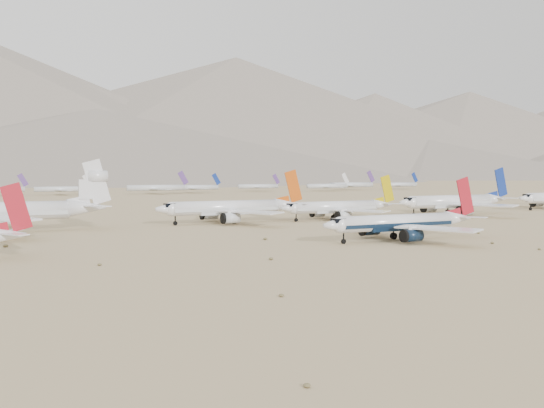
# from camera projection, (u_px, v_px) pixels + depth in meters

# --- Properties ---
(ground) EXTENTS (7000.00, 7000.00, 0.00)m
(ground) POSITION_uv_depth(u_px,v_px,m) (408.00, 239.00, 142.43)
(ground) COLOR #9C855B
(ground) RESTS_ON ground
(main_airliner) EXTENTS (41.77, 40.80, 14.74)m
(main_airliner) POSITION_uv_depth(u_px,v_px,m) (403.00, 223.00, 140.73)
(main_airliner) COLOR white
(main_airliner) RESTS_ON ground
(row2_navy_widebody) EXTENTS (49.91, 48.81, 17.76)m
(row2_navy_widebody) POSITION_uv_depth(u_px,v_px,m) (455.00, 202.00, 222.57)
(row2_navy_widebody) COLOR white
(row2_navy_widebody) RESTS_ON ground
(row2_gold_tail) EXTENTS (42.18, 41.25, 15.02)m
(row2_gold_tail) POSITION_uv_depth(u_px,v_px,m) (340.00, 207.00, 200.57)
(row2_gold_tail) COLOR white
(row2_gold_tail) RESTS_ON ground
(row2_orange_tail) EXTENTS (46.90, 45.88, 16.73)m
(row2_orange_tail) POSITION_uv_depth(u_px,v_px,m) (232.00, 208.00, 188.31)
(row2_orange_tail) COLOR white
(row2_orange_tail) RESTS_ON ground
(distant_storage_row) EXTENTS (576.05, 60.51, 15.34)m
(distant_storage_row) POSITION_uv_depth(u_px,v_px,m) (142.00, 188.00, 446.13)
(distant_storage_row) COLOR silver
(distant_storage_row) RESTS_ON ground
(mountain_range) EXTENTS (7354.00, 3024.00, 470.00)m
(mountain_range) POSITION_uv_depth(u_px,v_px,m) (24.00, 107.00, 1624.62)
(mountain_range) COLOR slate
(mountain_range) RESTS_ON ground
(foothills) EXTENTS (4637.50, 1395.00, 155.00)m
(foothills) POSITION_uv_depth(u_px,v_px,m) (268.00, 149.00, 1356.15)
(foothills) COLOR slate
(foothills) RESTS_ON ground
(desert_scrub) EXTENTS (261.14, 121.67, 0.63)m
(desert_scrub) POSITION_uv_depth(u_px,v_px,m) (510.00, 253.00, 115.83)
(desert_scrub) COLOR brown
(desert_scrub) RESTS_ON ground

